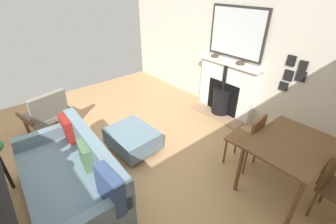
% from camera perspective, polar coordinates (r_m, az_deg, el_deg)
% --- Properties ---
extents(ground_plane, '(5.26, 5.75, 0.01)m').
position_cam_1_polar(ground_plane, '(3.72, -13.91, -10.92)').
color(ground_plane, tan).
extents(wall_left, '(0.12, 5.75, 2.67)m').
position_cam_1_polar(wall_left, '(4.66, 14.63, 16.33)').
color(wall_left, beige).
rests_on(wall_left, ground).
extents(fireplace, '(0.52, 1.29, 1.09)m').
position_cam_1_polar(fireplace, '(4.66, 14.26, 5.07)').
color(fireplace, '#9E7A5B').
rests_on(fireplace, ground).
extents(mirror_over_mantel, '(0.04, 1.12, 0.89)m').
position_cam_1_polar(mirror_over_mantel, '(4.40, 17.04, 18.69)').
color(mirror_over_mantel, '#2D2823').
extents(mantel_bowl_near, '(0.15, 0.15, 0.04)m').
position_cam_1_polar(mantel_bowl_near, '(4.64, 11.79, 13.75)').
color(mantel_bowl_near, '#47382D').
rests_on(mantel_bowl_near, fireplace).
extents(mantel_bowl_far, '(0.16, 0.16, 0.04)m').
position_cam_1_polar(mantel_bowl_far, '(4.32, 17.86, 11.72)').
color(mantel_bowl_far, '#47382D').
rests_on(mantel_bowl_far, fireplace).
extents(sofa, '(0.95, 1.80, 0.83)m').
position_cam_1_polar(sofa, '(3.04, -23.05, -15.06)').
color(sofa, '#B2B2B7').
rests_on(sofa, ground).
extents(ottoman, '(0.66, 0.80, 0.37)m').
position_cam_1_polar(ottoman, '(3.64, -9.04, -6.60)').
color(ottoman, '#B2B2B7').
rests_on(ottoman, ground).
extents(armchair_accent, '(0.79, 0.72, 0.86)m').
position_cam_1_polar(armchair_accent, '(4.32, -28.48, -0.03)').
color(armchair_accent, brown).
rests_on(armchair_accent, ground).
extents(dining_table, '(1.03, 0.78, 0.74)m').
position_cam_1_polar(dining_table, '(3.10, 28.52, -8.37)').
color(dining_table, brown).
rests_on(dining_table, ground).
extents(dining_chair_near_fireplace, '(0.43, 0.43, 0.86)m').
position_cam_1_polar(dining_chair_near_fireplace, '(3.33, 19.91, -6.18)').
color(dining_chair_near_fireplace, brown).
rests_on(dining_chair_near_fireplace, ground).
extents(dining_chair_by_back_wall, '(0.43, 0.43, 0.91)m').
position_cam_1_polar(dining_chair_by_back_wall, '(3.11, 36.83, -14.02)').
color(dining_chair_by_back_wall, brown).
rests_on(dining_chair_by_back_wall, ground).
extents(photo_gallery_row, '(0.02, 0.35, 0.58)m').
position_cam_1_polar(photo_gallery_row, '(4.04, 29.19, 8.59)').
color(photo_gallery_row, black).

